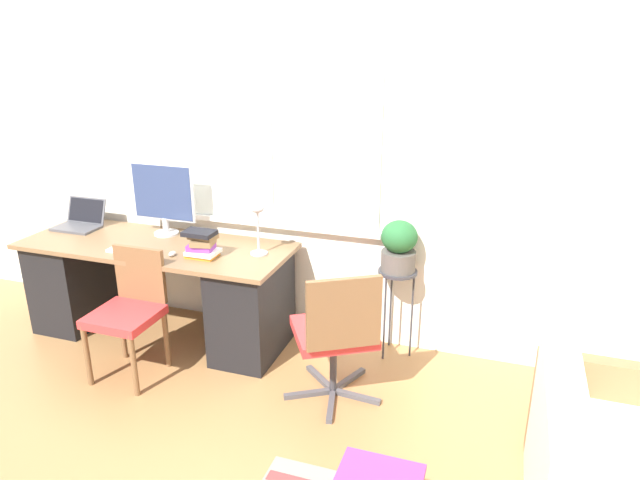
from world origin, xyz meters
The scene contains 13 objects.
ground_plane centered at (0.00, 0.00, 0.00)m, with size 14.00×14.00×0.00m, color #9E7042.
wall_back_with_window centered at (-0.01, 0.80, 1.35)m, with size 9.00×0.12×2.70m.
desk centered at (-0.90, 0.36, 0.39)m, with size 1.96×0.72×0.72m.
laptop centered at (-1.66, 0.49, 0.77)m, with size 0.34×0.28×0.21m.
monitor centered at (-0.94, 0.57, 1.01)m, with size 0.50×0.18×0.53m.
keyboard centered at (-0.93, 0.16, 0.73)m, with size 0.38×0.12×0.02m.
mouse centered at (-0.65, 0.19, 0.74)m, with size 0.04×0.06×0.03m.
desk_lamp centered at (-0.11, 0.41, 0.96)m, with size 0.12×0.12×0.35m.
book_stack centered at (-0.45, 0.25, 0.81)m, with size 0.22×0.17×0.18m.
desk_chair_wooden centered at (-0.79, -0.13, 0.46)m, with size 0.41×0.42×0.83m.
office_chair_swivel centered at (0.57, -0.02, 0.46)m, with size 0.62×0.63×0.88m.
plant_stand centered at (0.80, 0.64, 0.56)m, with size 0.26×0.26×0.63m.
potted_plant centered at (0.80, 0.64, 0.81)m, with size 0.24×0.24×0.35m.
Camera 1 is at (1.44, -2.87, 2.11)m, focal length 32.00 mm.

